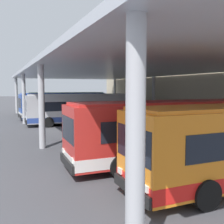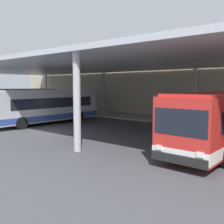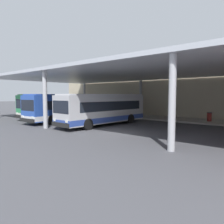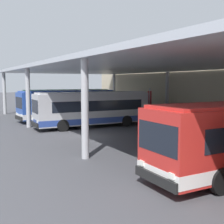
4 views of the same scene
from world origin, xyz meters
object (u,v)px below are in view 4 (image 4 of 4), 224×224
object	(u,v)px
bus_second_bay	(68,105)
banner_sign	(150,101)
bus_nearest_bay	(67,102)
bus_middle_bay	(93,109)

from	to	relation	value
bus_second_bay	banner_sign	xyz separation A→B (m)	(3.17, 8.48, 0.32)
bus_nearest_bay	banner_sign	size ratio (longest dim) A/B	3.29
bus_nearest_bay	bus_second_bay	world-z (taller)	same
bus_second_bay	bus_nearest_bay	bearing A→B (deg)	160.67
bus_nearest_bay	bus_middle_bay	xyz separation A→B (m)	(9.49, -1.14, 0.00)
bus_nearest_bay	bus_middle_bay	distance (m)	9.56
bus_second_bay	banner_sign	size ratio (longest dim) A/B	3.32
bus_nearest_bay	bus_second_bay	distance (m)	4.06
bus_nearest_bay	bus_second_bay	bearing A→B (deg)	-19.33
bus_second_bay	bus_middle_bay	world-z (taller)	same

